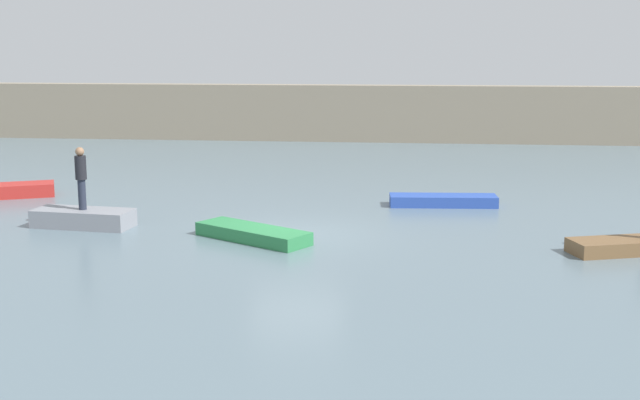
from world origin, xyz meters
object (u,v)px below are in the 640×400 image
(rowboat_red, at_px, (8,191))
(person_dark_shirt, at_px, (81,175))
(rowboat_blue, at_px, (443,201))
(rowboat_green, at_px, (253,234))
(rowboat_grey, at_px, (83,218))

(rowboat_red, distance_m, person_dark_shirt, 6.25)
(rowboat_red, relative_size, rowboat_blue, 0.88)
(rowboat_red, distance_m, rowboat_green, 10.92)
(rowboat_green, distance_m, rowboat_blue, 7.50)
(rowboat_red, relative_size, rowboat_green, 0.90)
(rowboat_grey, xyz_separation_m, rowboat_green, (5.15, -1.06, -0.08))
(rowboat_red, height_order, rowboat_grey, rowboat_grey)
(rowboat_grey, distance_m, rowboat_green, 5.26)
(rowboat_red, bearing_deg, rowboat_green, -52.99)
(rowboat_grey, relative_size, rowboat_blue, 0.82)
(rowboat_grey, bearing_deg, rowboat_blue, 28.67)
(rowboat_green, bearing_deg, rowboat_blue, 77.26)
(rowboat_grey, relative_size, person_dark_shirt, 1.58)
(rowboat_green, bearing_deg, rowboat_grey, -159.80)
(rowboat_red, xyz_separation_m, rowboat_blue, (14.81, 0.05, -0.05))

